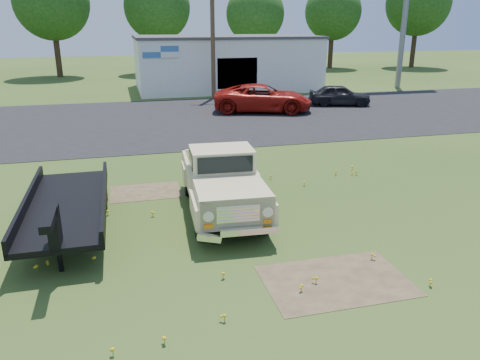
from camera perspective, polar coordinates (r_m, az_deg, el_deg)
name	(u,v)px	position (r m, az deg, el deg)	size (l,w,h in m)	color
ground	(232,230)	(12.23, -0.94, -6.11)	(140.00, 140.00, 0.00)	#2E4717
asphalt_lot	(168,120)	(26.43, -8.72, 7.25)	(90.00, 14.00, 0.02)	black
dirt_patch_a	(336,281)	(10.19, 11.62, -11.95)	(3.00, 2.00, 0.01)	#4D3A29
dirt_patch_b	(145,192)	(15.20, -11.45, -1.44)	(2.20, 1.60, 0.01)	#4D3A29
commercial_building	(225,62)	(38.87, -1.81, 14.17)	(14.20, 8.20, 4.15)	silver
utility_pole_mid	(213,31)	(33.46, -3.36, 17.72)	(1.60, 0.30, 9.00)	#412A1E
treeline_c	(51,2)	(50.62, -22.00, 19.43)	(7.04, 7.04, 10.47)	#39261A
treeline_d	(157,7)	(51.53, -10.06, 20.04)	(6.72, 6.72, 10.00)	#39261A
treeline_e	(255,14)	(51.90, 1.87, 19.58)	(6.08, 6.08, 9.04)	#39261A
treeline_f	(333,12)	(57.81, 11.26, 19.47)	(6.40, 6.40, 9.52)	#39261A
treeline_g	(418,3)	(61.50, 20.92, 19.48)	(7.36, 7.36, 10.95)	#39261A
vintage_pickup_truck	(222,181)	(13.02, -2.22, -0.07)	(2.03, 5.21, 1.89)	#CCB889
flatbed_trailer	(66,201)	(12.75, -20.41, -2.41)	(1.95, 5.85, 1.60)	black
red_pickup	(263,98)	(28.48, 2.81, 9.92)	(2.70, 5.85, 1.63)	maroon
dark_sedan	(340,95)	(31.38, 12.05, 10.08)	(1.58, 3.92, 1.33)	black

